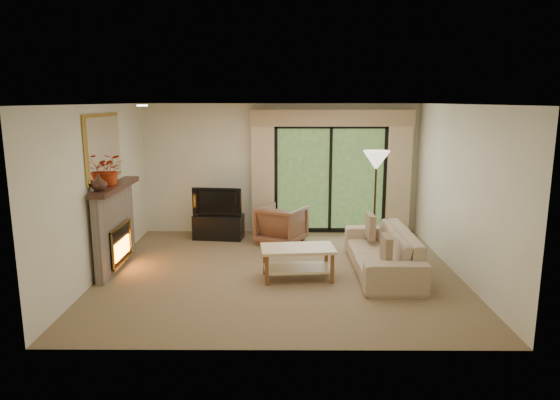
{
  "coord_description": "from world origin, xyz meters",
  "views": [
    {
      "loc": [
        0.04,
        -7.47,
        2.65
      ],
      "look_at": [
        0.0,
        0.3,
        1.1
      ],
      "focal_mm": 32.0,
      "sensor_mm": 36.0,
      "label": 1
    }
  ],
  "objects_px": {
    "armchair": "(282,225)",
    "sofa": "(382,251)",
    "coffee_table": "(298,263)",
    "media_console": "(219,227)"
  },
  "relations": [
    {
      "from": "media_console",
      "to": "coffee_table",
      "type": "xyz_separation_m",
      "value": [
        1.48,
        -2.23,
        0.01
      ]
    },
    {
      "from": "media_console",
      "to": "coffee_table",
      "type": "relative_size",
      "value": 0.87
    },
    {
      "from": "media_console",
      "to": "armchair",
      "type": "relative_size",
      "value": 1.19
    },
    {
      "from": "sofa",
      "to": "coffee_table",
      "type": "distance_m",
      "value": 1.38
    },
    {
      "from": "sofa",
      "to": "coffee_table",
      "type": "bearing_deg",
      "value": -75.89
    },
    {
      "from": "sofa",
      "to": "coffee_table",
      "type": "relative_size",
      "value": 2.08
    },
    {
      "from": "armchair",
      "to": "sofa",
      "type": "relative_size",
      "value": 0.35
    },
    {
      "from": "sofa",
      "to": "armchair",
      "type": "bearing_deg",
      "value": -134.64
    },
    {
      "from": "media_console",
      "to": "sofa",
      "type": "xyz_separation_m",
      "value": [
        2.81,
        -1.89,
        0.1
      ]
    },
    {
      "from": "armchair",
      "to": "sofa",
      "type": "bearing_deg",
      "value": 163.42
    }
  ]
}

